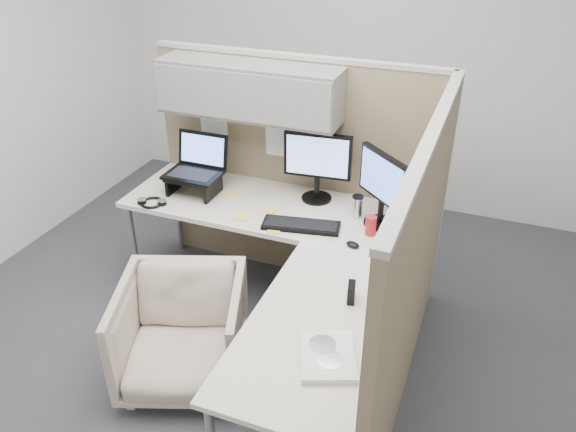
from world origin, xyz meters
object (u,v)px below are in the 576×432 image
(desk, at_px, (284,251))
(office_chair, at_px, (182,329))
(keyboard, at_px, (301,225))
(monitor_left, at_px, (318,161))

(desk, distance_m, office_chair, 0.74)
(keyboard, bearing_deg, desk, -106.69)
(monitor_left, height_order, keyboard, monitor_left)
(keyboard, bearing_deg, monitor_left, 83.75)
(office_chair, distance_m, keyboard, 0.93)
(desk, bearing_deg, monitor_left, 90.39)
(monitor_left, distance_m, keyboard, 0.46)
(desk, relative_size, keyboard, 4.23)
(office_chair, bearing_deg, keyboard, 37.31)
(desk, xyz_separation_m, monitor_left, (-0.00, 0.60, 0.32))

